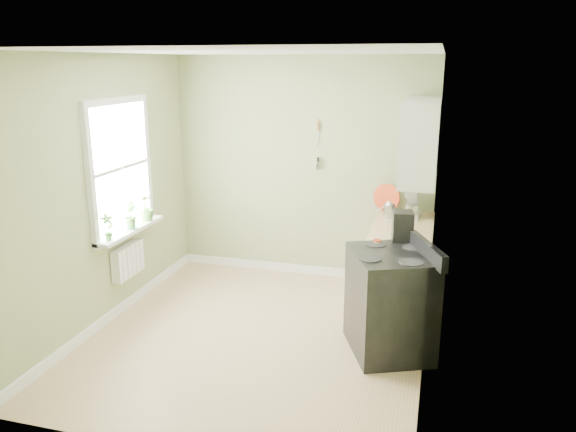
% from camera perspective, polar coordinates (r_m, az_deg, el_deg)
% --- Properties ---
extents(floor, '(3.20, 3.60, 0.02)m').
position_cam_1_polar(floor, '(5.69, -3.15, -12.09)').
color(floor, tan).
rests_on(floor, ground).
extents(ceiling, '(3.20, 3.60, 0.02)m').
position_cam_1_polar(ceiling, '(5.05, -3.62, 16.45)').
color(ceiling, white).
rests_on(ceiling, wall_back).
extents(wall_back, '(3.20, 0.02, 2.70)m').
position_cam_1_polar(wall_back, '(6.91, 1.45, 4.83)').
color(wall_back, '#9DA671').
rests_on(wall_back, floor).
extents(wall_left, '(0.02, 3.60, 2.70)m').
position_cam_1_polar(wall_left, '(5.91, -18.34, 2.25)').
color(wall_left, '#9DA671').
rests_on(wall_left, floor).
extents(wall_right, '(0.02, 3.60, 2.70)m').
position_cam_1_polar(wall_right, '(4.94, 14.60, 0.07)').
color(wall_right, '#9DA671').
rests_on(wall_right, floor).
extents(base_cabinets, '(0.60, 1.60, 0.87)m').
position_cam_1_polar(base_cabinets, '(6.18, 11.36, -5.56)').
color(base_cabinets, white).
rests_on(base_cabinets, floor).
extents(countertop, '(0.64, 1.60, 0.04)m').
position_cam_1_polar(countertop, '(6.04, 11.49, -1.51)').
color(countertop, '#D6B783').
rests_on(countertop, base_cabinets).
extents(upper_cabinets, '(0.35, 1.40, 0.80)m').
position_cam_1_polar(upper_cabinets, '(5.93, 13.37, 7.58)').
color(upper_cabinets, white).
rests_on(upper_cabinets, wall_right).
extents(window, '(0.06, 1.14, 1.44)m').
position_cam_1_polar(window, '(6.10, -16.75, 4.70)').
color(window, white).
rests_on(window, wall_left).
extents(window_sill, '(0.18, 1.14, 0.04)m').
position_cam_1_polar(window_sill, '(6.22, -15.70, -1.39)').
color(window_sill, white).
rests_on(window_sill, wall_left).
extents(radiator, '(0.12, 0.50, 0.35)m').
position_cam_1_polar(radiator, '(6.29, -15.95, -4.38)').
color(radiator, white).
rests_on(radiator, wall_left).
extents(wall_utensils, '(0.02, 0.14, 0.58)m').
position_cam_1_polar(wall_utensils, '(6.80, 3.04, 6.48)').
color(wall_utensils, '#D6B783').
rests_on(wall_utensils, wall_back).
extents(stove, '(0.96, 0.99, 1.09)m').
position_cam_1_polar(stove, '(5.29, 10.35, -8.58)').
color(stove, black).
rests_on(stove, floor).
extents(stand_mixer, '(0.22, 0.34, 0.39)m').
position_cam_1_polar(stand_mixer, '(6.49, 12.50, 1.29)').
color(stand_mixer, '#B2B2B7').
rests_on(stand_mixer, countertop).
extents(kettle, '(0.19, 0.11, 0.19)m').
position_cam_1_polar(kettle, '(6.44, 10.19, 0.67)').
color(kettle, silver).
rests_on(kettle, countertop).
extents(coffee_maker, '(0.22, 0.24, 0.33)m').
position_cam_1_polar(coffee_maker, '(5.47, 11.52, -1.34)').
color(coffee_maker, black).
rests_on(coffee_maker, countertop).
extents(red_tray, '(0.33, 0.14, 0.33)m').
position_cam_1_polar(red_tray, '(6.70, 9.99, 1.86)').
color(red_tray, '#B73C1B').
rests_on(red_tray, countertop).
extents(jar, '(0.08, 0.08, 0.09)m').
position_cam_1_polar(jar, '(5.37, 9.04, -2.82)').
color(jar, '#C2B69D').
rests_on(jar, countertop).
extents(plant_a, '(0.16, 0.18, 0.28)m').
position_cam_1_polar(plant_a, '(5.82, -17.89, -1.07)').
color(plant_a, '#407629').
rests_on(plant_a, window_sill).
extents(plant_b, '(0.21, 0.21, 0.29)m').
position_cam_1_polar(plant_b, '(6.16, -15.77, 0.06)').
color(plant_b, '#407629').
rests_on(plant_b, window_sill).
extents(plant_c, '(0.22, 0.22, 0.29)m').
position_cam_1_polar(plant_c, '(6.45, -14.20, 0.85)').
color(plant_c, '#407629').
rests_on(plant_c, window_sill).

